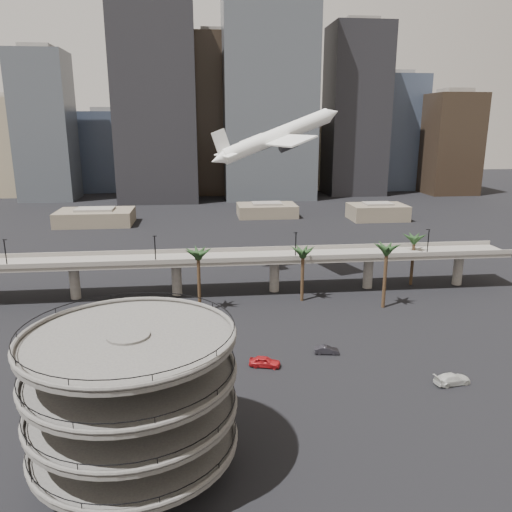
{
  "coord_description": "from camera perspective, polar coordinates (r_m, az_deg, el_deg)",
  "views": [
    {
      "loc": [
        -5.3,
        -52.24,
        37.03
      ],
      "look_at": [
        3.75,
        28.0,
        15.62
      ],
      "focal_mm": 35.0,
      "sensor_mm": 36.0,
      "label": 1
    }
  ],
  "objects": [
    {
      "name": "airborne_jet",
      "position": [
        126.71,
        2.39,
        13.48
      ],
      "size": [
        35.16,
        32.26,
        15.36
      ],
      "rotation": [
        0.0,
        -0.33,
        0.29
      ],
      "color": "white",
      "rests_on": "ground"
    },
    {
      "name": "car_c",
      "position": [
        80.72,
        21.52,
        -12.94
      ],
      "size": [
        5.8,
        3.1,
        1.6
      ],
      "primitive_type": "imported",
      "rotation": [
        0.0,
        0.0,
        1.73
      ],
      "color": "silver",
      "rests_on": "ground"
    },
    {
      "name": "skyline",
      "position": [
        270.13,
        -2.18,
        15.62
      ],
      "size": [
        269.0,
        86.0,
        111.42
      ],
      "color": "gray",
      "rests_on": "ground"
    },
    {
      "name": "car_b",
      "position": [
        85.15,
        8.07,
        -10.59
      ],
      "size": [
        4.21,
        2.05,
        1.33
      ],
      "primitive_type": "imported",
      "rotation": [
        0.0,
        0.0,
        1.41
      ],
      "color": "black",
      "rests_on": "ground"
    },
    {
      "name": "palm_trees",
      "position": [
        106.4,
        8.34,
        0.69
      ],
      "size": [
        54.4,
        18.4,
        14.0
      ],
      "color": "#452F1D",
      "rests_on": "ground"
    },
    {
      "name": "low_buildings",
      "position": [
        197.89,
        -2.81,
        4.89
      ],
      "size": [
        135.0,
        27.5,
        6.8
      ],
      "color": "#665B4B",
      "rests_on": "ground"
    },
    {
      "name": "overpass",
      "position": [
        111.4,
        -3.47,
        -0.64
      ],
      "size": [
        130.0,
        9.3,
        14.7
      ],
      "color": "slate",
      "rests_on": "ground"
    },
    {
      "name": "ground",
      "position": [
        64.25,
        -0.56,
        -20.34
      ],
      "size": [
        700.0,
        700.0,
        0.0
      ],
      "primitive_type": "plane",
      "color": "black",
      "rests_on": "ground"
    },
    {
      "name": "car_a",
      "position": [
        80.19,
        1.01,
        -11.98
      ],
      "size": [
        5.26,
        3.23,
        1.67
      ],
      "primitive_type": "imported",
      "rotation": [
        0.0,
        0.0,
        1.3
      ],
      "color": "red",
      "rests_on": "ground"
    },
    {
      "name": "parking_ramp",
      "position": [
        55.91,
        -13.97,
        -14.73
      ],
      "size": [
        22.2,
        22.2,
        17.35
      ],
      "color": "#4E4B49",
      "rests_on": "ground"
    }
  ]
}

